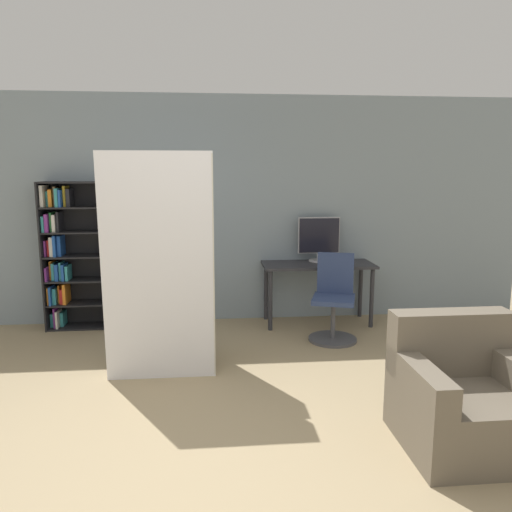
{
  "coord_description": "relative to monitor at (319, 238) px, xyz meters",
  "views": [
    {
      "loc": [
        0.07,
        -2.6,
        1.82
      ],
      "look_at": [
        0.5,
        1.87,
        1.05
      ],
      "focal_mm": 35.0,
      "sensor_mm": 36.0,
      "label": 1
    }
  ],
  "objects": [
    {
      "name": "bookshelf",
      "position": [
        -2.93,
        -0.0,
        -0.14
      ],
      "size": [
        0.71,
        0.34,
        1.7
      ],
      "color": "black",
      "rests_on": "ground"
    },
    {
      "name": "monitor",
      "position": [
        0.0,
        0.0,
        0.0
      ],
      "size": [
        0.51,
        0.23,
        0.54
      ],
      "color": "#B7B7BC",
      "rests_on": "desk"
    },
    {
      "name": "office_chair",
      "position": [
        0.01,
        -0.73,
        -0.64
      ],
      "size": [
        0.55,
        0.55,
        0.93
      ],
      "color": "#4C4C51",
      "rests_on": "ground"
    },
    {
      "name": "mattress_near",
      "position": [
        -1.75,
        -1.53,
        -0.02
      ],
      "size": [
        0.95,
        0.32,
        1.99
      ],
      "color": "silver",
      "rests_on": "ground"
    },
    {
      "name": "ground_plane",
      "position": [
        -1.39,
        -3.26,
        -1.02
      ],
      "size": [
        16.0,
        16.0,
        0.0
      ],
      "primitive_type": "plane",
      "color": "#9E8966"
    },
    {
      "name": "mattress_far",
      "position": [
        -1.75,
        -1.21,
        -0.02
      ],
      "size": [
        0.95,
        0.32,
        1.99
      ],
      "color": "silver",
      "rests_on": "ground"
    },
    {
      "name": "desk",
      "position": [
        -0.04,
        -0.14,
        -0.39
      ],
      "size": [
        1.31,
        0.56,
        0.73
      ],
      "color": "#2D2D33",
      "rests_on": "ground"
    },
    {
      "name": "wall_back",
      "position": [
        -1.39,
        0.16,
        0.33
      ],
      "size": [
        8.0,
        0.06,
        2.7
      ],
      "color": "gray",
      "rests_on": "ground"
    },
    {
      "name": "armchair",
      "position": [
        0.36,
        -2.88,
        -0.7
      ],
      "size": [
        0.85,
        0.8,
        0.85
      ],
      "color": "#665B4C",
      "rests_on": "ground"
    }
  ]
}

